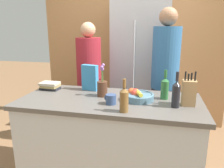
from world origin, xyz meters
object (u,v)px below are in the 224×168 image
at_px(refrigerator, 140,66).
at_px(flower_vase, 102,87).
at_px(coffee_mug, 111,99).
at_px(person_at_sink, 89,78).
at_px(cereal_box, 90,78).
at_px(bottle_wine, 176,94).
at_px(bottle_vinegar, 124,99).
at_px(book_stack, 50,86).
at_px(fruit_bowl, 138,96).
at_px(knife_block, 189,93).
at_px(person_in_blue, 165,75).
at_px(bottle_oil, 165,88).

bearing_deg(refrigerator, flower_vase, -101.62).
bearing_deg(coffee_mug, person_at_sink, 119.34).
distance_m(cereal_box, person_at_sink, 0.51).
bearing_deg(refrigerator, coffee_mug, -94.78).
bearing_deg(bottle_wine, bottle_vinegar, -154.11).
height_order(book_stack, bottle_vinegar, bottle_vinegar).
height_order(fruit_bowl, book_stack, fruit_bowl).
relative_size(knife_block, coffee_mug, 2.46).
relative_size(flower_vase, person_at_sink, 0.20).
bearing_deg(person_at_sink, refrigerator, 49.86).
bearing_deg(knife_block, bottle_wine, -145.81).
relative_size(fruit_bowl, flower_vase, 0.87).
relative_size(book_stack, person_in_blue, 0.12).
xyz_separation_m(knife_block, person_at_sink, (-1.12, 0.73, -0.10)).
relative_size(knife_block, bottle_wine, 0.98).
height_order(refrigerator, coffee_mug, refrigerator).
bearing_deg(fruit_bowl, flower_vase, 173.40).
bearing_deg(coffee_mug, cereal_box, 129.22).
bearing_deg(book_stack, flower_vase, -9.69).
distance_m(bottle_vinegar, person_in_blue, 1.02).
relative_size(flower_vase, book_stack, 1.53).
distance_m(flower_vase, bottle_vinegar, 0.45).
relative_size(bottle_vinegar, bottle_wine, 0.88).
bearing_deg(bottle_oil, book_stack, 177.11).
bearing_deg(person_at_sink, person_in_blue, 5.18).
xyz_separation_m(knife_block, person_in_blue, (-0.19, 0.71, -0.01)).
xyz_separation_m(refrigerator, fruit_bowl, (0.10, -1.24, -0.05)).
xyz_separation_m(bottle_oil, person_in_blue, (0.01, 0.57, -0.00)).
height_order(book_stack, person_at_sink, person_at_sink).
bearing_deg(person_in_blue, person_at_sink, -156.87).
bearing_deg(flower_vase, cereal_box, 135.54).
relative_size(cereal_box, bottle_wine, 0.89).
xyz_separation_m(fruit_bowl, coffee_mug, (-0.21, -0.16, 0.00)).
height_order(knife_block, bottle_oil, knife_block).
height_order(fruit_bowl, flower_vase, flower_vase).
bearing_deg(coffee_mug, person_in_blue, 60.73).
height_order(bottle_vinegar, bottle_wine, bottle_wine).
bearing_deg(coffee_mug, knife_block, 9.90).
height_order(person_at_sink, person_in_blue, person_in_blue).
distance_m(refrigerator, book_stack, 1.38).
bearing_deg(book_stack, bottle_oil, -2.89).
height_order(bottle_wine, person_in_blue, person_in_blue).
bearing_deg(cereal_box, coffee_mug, -50.78).
bearing_deg(knife_block, refrigerator, 112.35).
relative_size(refrigerator, fruit_bowl, 7.04).
bearing_deg(bottle_wine, flower_vase, 166.34).
bearing_deg(coffee_mug, book_stack, 157.38).
relative_size(fruit_bowl, cereal_box, 1.04).
distance_m(knife_block, cereal_box, 0.99).
bearing_deg(fruit_bowl, book_stack, 171.42).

